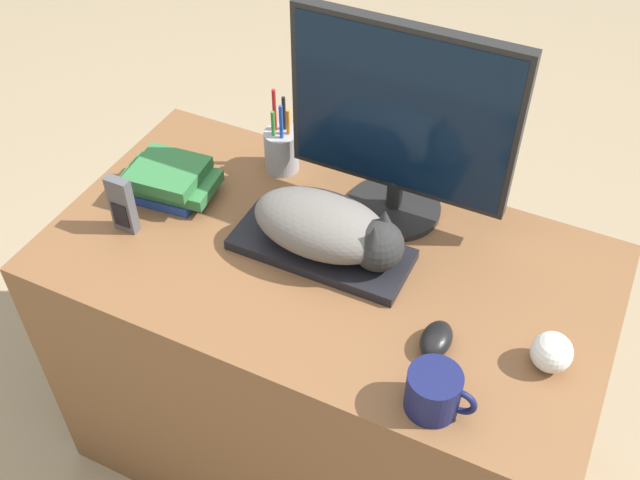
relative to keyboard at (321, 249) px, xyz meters
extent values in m
cube|color=brown|center=(0.01, -0.01, -0.39)|extent=(1.21, 0.66, 0.75)
cube|color=black|center=(0.00, 0.00, 0.00)|extent=(0.39, 0.16, 0.02)
ellipsoid|color=#66605B|center=(0.00, 0.00, 0.07)|extent=(0.30, 0.17, 0.12)
sphere|color=#262626|center=(0.13, 0.00, 0.07)|extent=(0.11, 0.11, 0.11)
cone|color=#262626|center=(0.13, -0.03, 0.12)|extent=(0.04, 0.04, 0.04)
cone|color=#262626|center=(0.13, 0.03, 0.12)|extent=(0.04, 0.04, 0.04)
cylinder|color=black|center=(0.09, 0.20, 0.00)|extent=(0.21, 0.21, 0.02)
cylinder|color=black|center=(0.09, 0.20, 0.04)|extent=(0.04, 0.04, 0.07)
cube|color=black|center=(0.09, 0.20, 0.26)|extent=(0.49, 0.03, 0.38)
cube|color=black|center=(0.09, 0.19, 0.26)|extent=(0.46, 0.01, 0.36)
ellipsoid|color=black|center=(0.30, -0.13, 0.01)|extent=(0.06, 0.09, 0.04)
cylinder|color=#141947|center=(0.34, -0.26, 0.03)|extent=(0.10, 0.10, 0.09)
torus|color=#141947|center=(0.39, -0.26, 0.03)|extent=(0.06, 0.01, 0.06)
cylinder|color=#939399|center=(-0.21, 0.22, 0.04)|extent=(0.08, 0.08, 0.10)
cylinder|color=orange|center=(-0.20, 0.23, 0.09)|extent=(0.01, 0.01, 0.13)
cylinder|color=black|center=(-0.21, 0.24, 0.10)|extent=(0.01, 0.01, 0.15)
cylinder|color=#B21E1E|center=(-0.23, 0.23, 0.12)|extent=(0.01, 0.01, 0.17)
cylinder|color=#338C38|center=(-0.22, 0.21, 0.09)|extent=(0.01, 0.01, 0.13)
cylinder|color=#1E47B2|center=(-0.20, 0.21, 0.10)|extent=(0.01, 0.01, 0.15)
sphere|color=silver|center=(0.51, -0.08, 0.03)|extent=(0.08, 0.08, 0.08)
cube|color=#4C4C51|center=(-0.42, -0.12, 0.06)|extent=(0.05, 0.02, 0.14)
cube|color=black|center=(-0.42, -0.13, 0.04)|extent=(0.04, 0.00, 0.06)
cube|color=navy|center=(-0.41, 0.02, 0.00)|extent=(0.17, 0.13, 0.02)
cube|color=#2D6B38|center=(-0.40, 0.03, 0.03)|extent=(0.23, 0.15, 0.03)
cube|color=#2D6B38|center=(-0.40, 0.02, 0.06)|extent=(0.17, 0.16, 0.03)
camera|label=1|loc=(0.49, -1.02, 1.12)|focal=42.00mm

